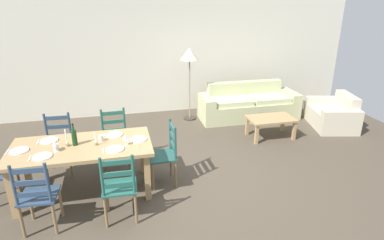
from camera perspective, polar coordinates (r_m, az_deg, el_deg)
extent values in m
cube|color=#493F33|center=(5.13, -0.33, -10.24)|extent=(9.60, 9.60, 0.02)
cube|color=beige|center=(7.75, -6.03, 11.20)|extent=(9.60, 0.16, 2.70)
cube|color=tan|center=(4.68, -19.10, -4.57)|extent=(1.90, 0.96, 0.05)
cube|color=tan|center=(4.69, -29.45, -11.37)|extent=(0.08, 0.08, 0.70)
cube|color=tan|center=(4.49, -7.93, -10.06)|extent=(0.08, 0.08, 0.70)
cube|color=tan|center=(5.34, -27.44, -7.12)|extent=(0.08, 0.08, 0.70)
cube|color=tan|center=(5.16, -8.82, -5.78)|extent=(0.08, 0.08, 0.70)
cube|color=#2C425B|center=(4.31, -25.57, -12.04)|extent=(0.45, 0.43, 0.03)
cylinder|color=olive|center=(4.62, -26.77, -13.32)|extent=(0.04, 0.04, 0.43)
cylinder|color=olive|center=(4.52, -22.31, -13.35)|extent=(0.04, 0.04, 0.43)
cylinder|color=olive|center=(4.36, -28.02, -15.78)|extent=(0.04, 0.04, 0.43)
cylinder|color=olive|center=(4.25, -23.25, -15.89)|extent=(0.04, 0.04, 0.43)
cylinder|color=#2C425B|center=(4.10, -29.19, -10.18)|extent=(0.04, 0.04, 0.50)
cylinder|color=#2C425B|center=(3.99, -24.27, -10.16)|extent=(0.04, 0.04, 0.50)
cube|color=#2C425B|center=(4.11, -26.46, -11.74)|extent=(0.38, 0.05, 0.06)
cube|color=#2C425B|center=(4.03, -26.81, -9.93)|extent=(0.38, 0.05, 0.06)
cube|color=#2C425B|center=(3.96, -27.16, -8.06)|extent=(0.38, 0.05, 0.06)
cube|color=#225A4F|center=(4.16, -12.77, -11.54)|extent=(0.43, 0.41, 0.03)
cylinder|color=olive|center=(4.44, -14.89, -13.03)|extent=(0.04, 0.04, 0.43)
cylinder|color=olive|center=(4.42, -10.13, -12.73)|extent=(0.04, 0.04, 0.43)
cylinder|color=olive|center=(4.16, -15.09, -15.62)|extent=(0.04, 0.04, 0.43)
cylinder|color=olive|center=(4.14, -9.95, -15.31)|extent=(0.04, 0.04, 0.43)
cylinder|color=#225A4F|center=(3.89, -15.77, -9.76)|extent=(0.04, 0.04, 0.50)
cylinder|color=#225A4F|center=(3.88, -10.41, -9.42)|extent=(0.04, 0.04, 0.50)
cube|color=#225A4F|center=(3.95, -12.94, -11.23)|extent=(0.38, 0.04, 0.06)
cube|color=#225A4F|center=(3.87, -13.12, -9.35)|extent=(0.38, 0.04, 0.06)
cube|color=#225A4F|center=(3.80, -13.30, -7.39)|extent=(0.38, 0.04, 0.06)
cube|color=#2C4256|center=(5.46, -22.68, -4.53)|extent=(0.44, 0.42, 0.03)
cylinder|color=olive|center=(5.37, -20.79, -7.42)|extent=(0.04, 0.04, 0.43)
cylinder|color=olive|center=(5.46, -24.53, -7.56)|extent=(0.04, 0.04, 0.43)
cylinder|color=olive|center=(5.67, -20.26, -5.81)|extent=(0.04, 0.04, 0.43)
cylinder|color=olive|center=(5.75, -23.80, -5.97)|extent=(0.04, 0.04, 0.43)
cylinder|color=#2C4256|center=(5.48, -20.89, -1.20)|extent=(0.04, 0.04, 0.50)
cylinder|color=#2C4256|center=(5.56, -24.53, -1.42)|extent=(0.04, 0.04, 0.50)
cube|color=#2C4256|center=(5.56, -22.54, -2.55)|extent=(0.38, 0.04, 0.06)
cube|color=#2C4256|center=(5.51, -22.76, -1.12)|extent=(0.38, 0.04, 0.06)
cube|color=#2C4256|center=(5.46, -22.97, 0.34)|extent=(0.38, 0.04, 0.06)
cube|color=#255B49|center=(5.40, -13.49, -3.73)|extent=(0.44, 0.42, 0.03)
cylinder|color=olive|center=(5.35, -11.25, -6.52)|extent=(0.04, 0.04, 0.43)
cylinder|color=olive|center=(5.34, -15.12, -6.90)|extent=(0.04, 0.04, 0.43)
cylinder|color=olive|center=(5.65, -11.56, -4.97)|extent=(0.04, 0.04, 0.43)
cylinder|color=olive|center=(5.65, -15.21, -5.33)|extent=(0.04, 0.04, 0.43)
cylinder|color=#255B49|center=(5.46, -11.93, -0.32)|extent=(0.04, 0.04, 0.50)
cylinder|color=#255B49|center=(5.45, -15.70, -0.68)|extent=(0.04, 0.04, 0.50)
cube|color=#255B49|center=(5.50, -13.70, -1.76)|extent=(0.38, 0.04, 0.06)
cube|color=#255B49|center=(5.44, -13.83, -0.30)|extent=(0.38, 0.04, 0.06)
cube|color=#255B49|center=(5.39, -13.97, 1.18)|extent=(0.38, 0.04, 0.06)
cylinder|color=olive|center=(5.28, -28.47, -9.25)|extent=(0.04, 0.04, 0.43)
cylinder|color=olive|center=(4.98, -29.36, -11.27)|extent=(0.04, 0.04, 0.43)
cube|color=#23514C|center=(4.81, -5.39, -6.39)|extent=(0.41, 0.43, 0.03)
cylinder|color=olive|center=(4.74, -6.96, -10.05)|extent=(0.04, 0.04, 0.43)
cylinder|color=olive|center=(5.05, -7.58, -8.00)|extent=(0.04, 0.04, 0.43)
cylinder|color=olive|center=(4.79, -2.89, -9.56)|extent=(0.04, 0.04, 0.43)
cylinder|color=olive|center=(5.10, -3.76, -7.57)|extent=(0.04, 0.04, 0.43)
cylinder|color=#23514C|center=(4.56, -3.00, -4.22)|extent=(0.04, 0.04, 0.50)
cylinder|color=#23514C|center=(4.88, -3.90, -2.48)|extent=(0.04, 0.04, 0.50)
cube|color=#23514C|center=(4.78, -3.43, -4.75)|extent=(0.03, 0.38, 0.06)
cube|color=#23514C|center=(4.71, -3.47, -3.10)|extent=(0.03, 0.38, 0.06)
cube|color=#23514C|center=(4.65, -3.51, -1.41)|extent=(0.03, 0.38, 0.06)
cylinder|color=white|center=(4.51, -25.09, -5.91)|extent=(0.24, 0.24, 0.02)
cube|color=silver|center=(4.55, -26.93, -6.09)|extent=(0.02, 0.17, 0.01)
cylinder|color=white|center=(4.40, -13.57, -5.08)|extent=(0.24, 0.24, 0.02)
cube|color=silver|center=(4.41, -15.51, -5.31)|extent=(0.02, 0.17, 0.01)
cylinder|color=white|center=(4.96, -24.08, -3.36)|extent=(0.24, 0.24, 0.02)
cube|color=silver|center=(5.00, -25.76, -3.55)|extent=(0.02, 0.17, 0.01)
cylinder|color=white|center=(4.86, -13.65, -2.55)|extent=(0.24, 0.24, 0.02)
cube|color=silver|center=(4.87, -15.41, -2.76)|extent=(0.03, 0.17, 0.01)
cylinder|color=white|center=(4.82, -28.40, -4.83)|extent=(0.24, 0.24, 0.02)
cube|color=silver|center=(4.86, -30.09, -5.00)|extent=(0.02, 0.17, 0.01)
cylinder|color=white|center=(4.63, -9.54, -3.41)|extent=(0.24, 0.24, 0.02)
cube|color=silver|center=(4.63, -11.38, -3.64)|extent=(0.02, 0.17, 0.01)
cylinder|color=#143819|center=(4.66, -20.20, -2.97)|extent=(0.07, 0.07, 0.22)
cylinder|color=#143819|center=(4.61, -20.43, -1.26)|extent=(0.02, 0.02, 0.08)
cylinder|color=black|center=(4.59, -20.51, -0.71)|extent=(0.03, 0.03, 0.02)
cylinder|color=white|center=(4.60, -23.03, -5.18)|extent=(0.06, 0.06, 0.01)
cylinder|color=white|center=(4.58, -23.10, -4.75)|extent=(0.01, 0.01, 0.07)
cone|color=white|center=(4.55, -23.24, -3.87)|extent=(0.06, 0.06, 0.08)
cylinder|color=white|center=(4.51, -11.72, -4.35)|extent=(0.06, 0.06, 0.01)
cylinder|color=white|center=(4.49, -11.76, -3.91)|extent=(0.01, 0.01, 0.07)
cone|color=white|center=(4.46, -11.83, -3.01)|extent=(0.06, 0.06, 0.08)
cylinder|color=beige|center=(4.70, -15.86, -3.11)|extent=(0.07, 0.07, 0.09)
cylinder|color=beige|center=(4.62, -23.04, -4.46)|extent=(0.07, 0.07, 0.09)
cylinder|color=#998C66|center=(4.70, -21.32, -4.13)|extent=(0.05, 0.05, 0.04)
cylinder|color=white|center=(4.65, -21.52, -2.75)|extent=(0.02, 0.02, 0.21)
cylinder|color=#998C66|center=(4.60, -16.73, -4.08)|extent=(0.05, 0.05, 0.04)
cylinder|color=white|center=(4.57, -16.84, -3.08)|extent=(0.02, 0.02, 0.14)
cube|color=#B9BD8D|center=(7.59, 9.99, 1.82)|extent=(1.81, 0.81, 0.40)
cube|color=#B9BD8D|center=(7.80, 9.24, 3.92)|extent=(1.80, 0.21, 0.80)
cube|color=#B9BD8D|center=(8.01, 16.79, 2.92)|extent=(0.25, 0.80, 0.58)
cube|color=#B9BD8D|center=(7.24, 2.56, 1.92)|extent=(0.25, 0.80, 0.58)
cube|color=beige|center=(7.66, 13.37, 3.77)|extent=(0.86, 0.65, 0.12)
cube|color=beige|center=(7.31, 7.01, 3.38)|extent=(0.86, 0.65, 0.12)
cube|color=tan|center=(6.55, 13.91, 0.24)|extent=(0.90, 0.56, 0.04)
cube|color=tan|center=(6.27, 11.42, -2.58)|extent=(0.06, 0.06, 0.38)
cube|color=tan|center=(6.63, 17.73, -1.86)|extent=(0.06, 0.06, 0.38)
cube|color=tan|center=(6.65, 9.80, -1.05)|extent=(0.06, 0.06, 0.38)
cube|color=tan|center=(6.99, 15.85, -0.45)|extent=(0.06, 0.06, 0.38)
cube|color=beige|center=(7.63, 23.44, 0.36)|extent=(0.96, 0.96, 0.38)
cube|color=beige|center=(7.70, 25.67, 1.54)|extent=(0.38, 0.82, 0.72)
cube|color=beige|center=(7.19, 24.98, -0.49)|extent=(0.82, 0.36, 0.52)
cube|color=beige|center=(8.03, 22.20, 2.06)|extent=(0.82, 0.36, 0.52)
cylinder|color=#332D28|center=(7.47, -0.42, 0.33)|extent=(0.28, 0.28, 0.03)
cylinder|color=gray|center=(7.26, -0.43, 5.43)|extent=(0.03, 0.03, 1.35)
cone|color=beige|center=(7.09, -0.45, 11.72)|extent=(0.40, 0.40, 0.26)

